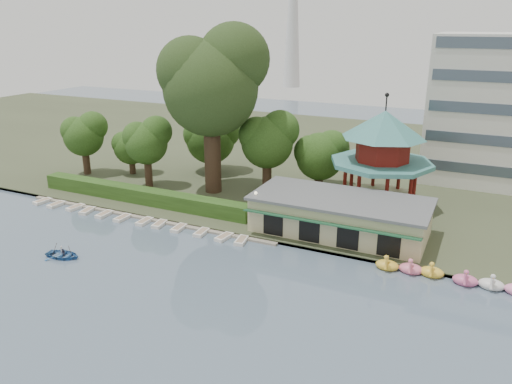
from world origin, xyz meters
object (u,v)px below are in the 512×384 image
Objects in this scene: big_tree at (212,79)px; dock at (146,217)px; pavilion at (382,149)px; rowboat_with_passengers at (63,253)px; boathouse at (340,215)px.

dock is at bearing -106.05° from big_tree.
pavilion is 37.18m from rowboat_with_passengers.
big_tree is at bearing 80.01° from rowboat_with_passengers.
dock is at bearing 85.80° from rowboat_with_passengers.
pavilion is at bearing 78.72° from boathouse.
pavilion is 2.50× the size of rowboat_with_passengers.
rowboat_with_passengers is (-24.88, -26.73, -6.97)m from pavilion.
boathouse reaches higher than dock.
rowboat_with_passengers is at bearing -143.86° from boathouse.
pavilion is (2.00, 10.03, 5.11)m from boathouse.
boathouse is (22.00, 4.77, 2.25)m from dock.
dock is 11.97m from rowboat_with_passengers.
dock is 1.83× the size of boathouse.
dock is at bearing -148.34° from pavilion.
rowboat_with_passengers is (-22.88, -16.71, -1.86)m from boathouse.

